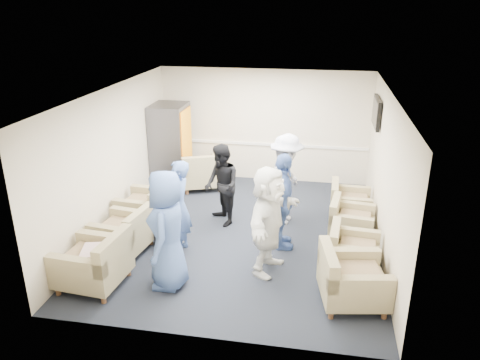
% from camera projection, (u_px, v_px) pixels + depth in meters
% --- Properties ---
extents(floor, '(6.00, 6.00, 0.00)m').
position_uv_depth(floor, '(243.00, 233.00, 8.93)').
color(floor, black).
rests_on(floor, ground).
extents(ceiling, '(6.00, 6.00, 0.00)m').
position_uv_depth(ceiling, '(243.00, 92.00, 7.96)').
color(ceiling, white).
rests_on(ceiling, back_wall).
extents(back_wall, '(5.00, 0.02, 2.70)m').
position_uv_depth(back_wall, '(264.00, 126.00, 11.21)').
color(back_wall, beige).
rests_on(back_wall, floor).
extents(front_wall, '(5.00, 0.02, 2.70)m').
position_uv_depth(front_wall, '(201.00, 248.00, 5.69)').
color(front_wall, beige).
rests_on(front_wall, floor).
extents(left_wall, '(0.02, 6.00, 2.70)m').
position_uv_depth(left_wall, '(113.00, 159.00, 8.86)').
color(left_wall, beige).
rests_on(left_wall, floor).
extents(right_wall, '(0.02, 6.00, 2.70)m').
position_uv_depth(right_wall, '(386.00, 175.00, 8.04)').
color(right_wall, beige).
rests_on(right_wall, floor).
extents(chair_rail, '(4.98, 0.04, 0.06)m').
position_uv_depth(chair_rail, '(264.00, 144.00, 11.35)').
color(chair_rail, white).
rests_on(chair_rail, back_wall).
extents(tv, '(0.10, 1.00, 0.58)m').
position_uv_depth(tv, '(376.00, 112.00, 9.45)').
color(tv, black).
rests_on(tv, right_wall).
extents(armchair_left_near, '(1.02, 1.02, 0.76)m').
position_uv_depth(armchair_left_near, '(96.00, 264.00, 7.18)').
color(armchair_left_near, '#93865F').
rests_on(armchair_left_near, floor).
extents(armchair_left_mid, '(0.99, 0.99, 0.70)m').
position_uv_depth(armchair_left_mid, '(126.00, 233.00, 8.19)').
color(armchair_left_mid, '#93865F').
rests_on(armchair_left_mid, floor).
extents(armchair_left_far, '(0.97, 0.97, 0.72)m').
position_uv_depth(armchair_left_far, '(148.00, 208.00, 9.16)').
color(armchair_left_far, '#93865F').
rests_on(armchair_left_far, floor).
extents(armchair_right_near, '(1.06, 1.06, 0.74)m').
position_uv_depth(armchair_right_near, '(349.00, 281.00, 6.77)').
color(armchair_right_near, '#93865F').
rests_on(armchair_right_near, floor).
extents(armchair_right_midnear, '(0.86, 0.86, 0.64)m').
position_uv_depth(armchair_right_midnear, '(351.00, 252.00, 7.65)').
color(armchair_right_midnear, '#93865F').
rests_on(armchair_right_midnear, floor).
extents(armchair_right_midfar, '(0.88, 0.88, 0.63)m').
position_uv_depth(armchair_right_midfar, '(349.00, 222.00, 8.70)').
color(armchair_right_midfar, '#93865F').
rests_on(armchair_right_midfar, floor).
extents(armchair_right_far, '(0.81, 0.81, 0.64)m').
position_uv_depth(armchair_right_far, '(348.00, 204.00, 9.46)').
color(armchair_right_far, '#93865F').
rests_on(armchair_right_far, floor).
extents(armchair_corner, '(1.22, 1.22, 0.75)m').
position_uv_depth(armchair_corner, '(201.00, 173.00, 10.97)').
color(armchair_corner, '#93865F').
rests_on(armchair_corner, floor).
extents(vending_machine, '(0.79, 0.93, 1.96)m').
position_uv_depth(vending_machine, '(171.00, 146.00, 10.96)').
color(vending_machine, '#505058').
rests_on(vending_machine, floor).
extents(backpack, '(0.28, 0.22, 0.46)m').
position_uv_depth(backpack, '(162.00, 232.00, 8.46)').
color(backpack, black).
rests_on(backpack, floor).
extents(pillow, '(0.45, 0.53, 0.13)m').
position_uv_depth(pillow, '(94.00, 253.00, 7.12)').
color(pillow, beige).
rests_on(pillow, armchair_left_near).
extents(person_front_left, '(0.67, 0.97, 1.88)m').
position_uv_depth(person_front_left, '(167.00, 230.00, 7.02)').
color(person_front_left, '#4564A7').
rests_on(person_front_left, floor).
extents(person_mid_left, '(0.45, 0.64, 1.69)m').
position_uv_depth(person_mid_left, '(179.00, 208.00, 8.00)').
color(person_mid_left, '#4564A7').
rests_on(person_mid_left, floor).
extents(person_back_left, '(0.94, 0.99, 1.62)m').
position_uv_depth(person_back_left, '(222.00, 185.00, 9.07)').
color(person_back_left, black).
rests_on(person_back_left, floor).
extents(person_back_right, '(0.90, 1.28, 1.80)m').
position_uv_depth(person_back_right, '(286.00, 179.00, 9.11)').
color(person_back_right, silver).
rests_on(person_back_right, floor).
extents(person_mid_right, '(0.64, 1.10, 1.76)m').
position_uv_depth(person_mid_right, '(282.00, 202.00, 8.15)').
color(person_mid_right, '#4564A7').
rests_on(person_mid_right, floor).
extents(person_front_right, '(0.95, 1.75, 1.80)m').
position_uv_depth(person_front_right, '(269.00, 220.00, 7.42)').
color(person_front_right, white).
rests_on(person_front_right, floor).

